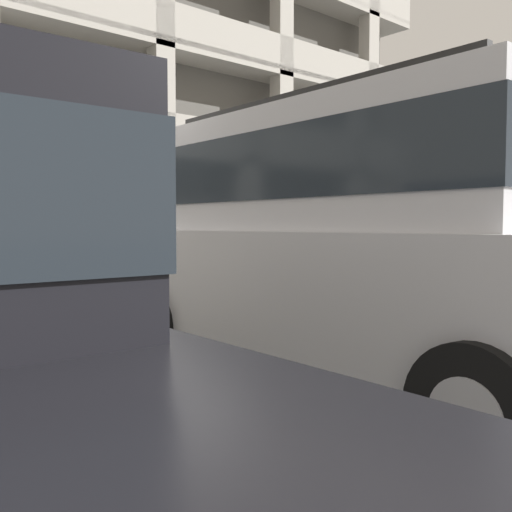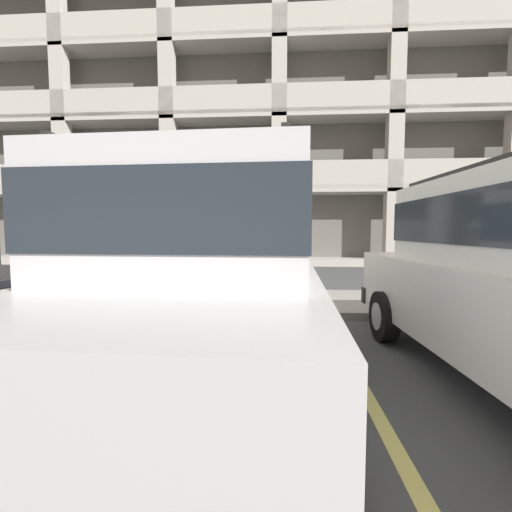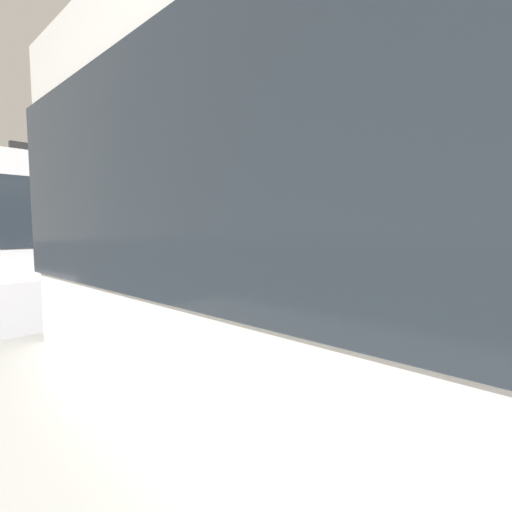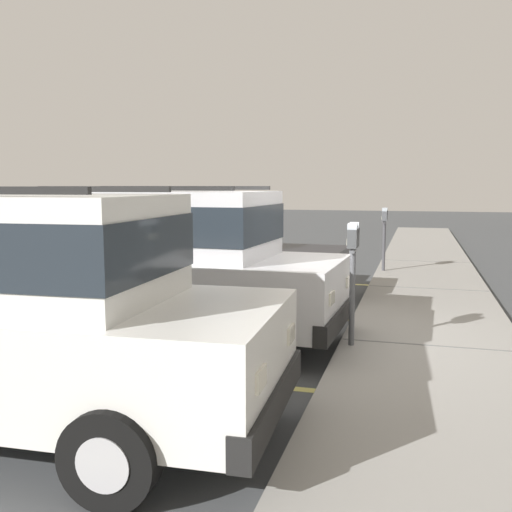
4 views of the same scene
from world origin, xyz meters
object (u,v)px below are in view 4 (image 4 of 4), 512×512
object	(u,v)px
parking_meter_near	(353,254)
parking_meter_far	(385,224)
red_sedan	(223,250)
silver_suv	(161,258)

from	to	relation	value
parking_meter_near	parking_meter_far	distance (m)	6.33
red_sedan	parking_meter_far	xyz separation A→B (m)	(-2.93, 2.84, 0.36)
red_sedan	silver_suv	bearing A→B (deg)	7.37
silver_suv	red_sedan	world-z (taller)	silver_suv
red_sedan	parking_meter_far	size ratio (longest dim) A/B	3.18
red_sedan	parking_meter_far	world-z (taller)	parking_meter_far
silver_suv	parking_meter_far	world-z (taller)	silver_suv
parking_meter_near	silver_suv	bearing A→B (deg)	-90.90
parking_meter_near	parking_meter_far	size ratio (longest dim) A/B	1.04
silver_suv	parking_meter_near	xyz separation A→B (m)	(0.04, 2.51, 0.14)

